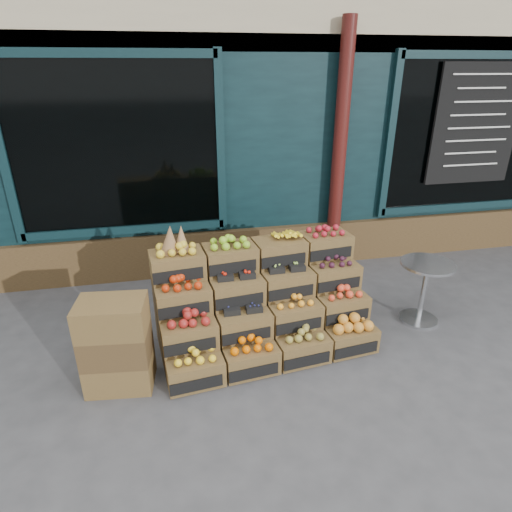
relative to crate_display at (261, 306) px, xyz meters
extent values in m
plane|color=#3F3F41|center=(0.20, -0.43, -0.40)|extent=(60.00, 60.00, 0.00)
cube|color=black|center=(0.20, 4.77, 2.00)|extent=(12.00, 6.00, 4.80)
cube|color=black|center=(0.20, 1.82, 1.10)|extent=(12.00, 0.12, 3.00)
cube|color=#48341D|center=(0.20, 1.75, -0.10)|extent=(12.00, 0.18, 0.60)
cube|color=black|center=(-1.40, 1.75, 1.35)|extent=(2.40, 0.06, 2.00)
cube|color=black|center=(3.40, 1.75, 1.35)|extent=(2.40, 0.06, 2.00)
cylinder|color=#43120F|center=(1.40, 1.62, 1.20)|extent=(0.18, 0.18, 3.20)
cube|color=black|center=(3.40, 1.67, 1.50)|extent=(1.30, 0.04, 1.60)
cube|color=brown|center=(-0.73, -0.51, -0.28)|extent=(0.55, 0.41, 0.25)
cube|color=black|center=(-0.71, -0.70, -0.30)|extent=(0.47, 0.07, 0.11)
cube|color=yellow|center=(-0.73, -0.51, -0.11)|extent=(0.43, 0.31, 0.08)
cube|color=brown|center=(-0.21, -0.45, -0.28)|extent=(0.55, 0.41, 0.25)
cube|color=black|center=(-0.19, -0.64, -0.30)|extent=(0.47, 0.07, 0.11)
cube|color=#E66000|center=(-0.21, -0.45, -0.10)|extent=(0.43, 0.31, 0.09)
cube|color=brown|center=(0.32, -0.39, -0.28)|extent=(0.55, 0.41, 0.25)
cube|color=black|center=(0.34, -0.58, -0.30)|extent=(0.47, 0.07, 0.11)
cube|color=olive|center=(0.32, -0.39, -0.11)|extent=(0.43, 0.31, 0.09)
cube|color=brown|center=(0.84, -0.33, -0.28)|extent=(0.55, 0.41, 0.25)
cube|color=black|center=(0.86, -0.52, -0.30)|extent=(0.47, 0.07, 0.11)
cube|color=#C47924|center=(0.84, -0.33, -0.09)|extent=(0.43, 0.31, 0.12)
cube|color=brown|center=(-0.76, -0.30, -0.02)|extent=(0.55, 0.41, 0.25)
cube|color=black|center=(-0.74, -0.48, -0.05)|extent=(0.47, 0.07, 0.11)
cube|color=maroon|center=(-0.76, -0.30, 0.15)|extent=(0.43, 0.31, 0.10)
cube|color=brown|center=(-0.23, -0.24, -0.02)|extent=(0.55, 0.41, 0.25)
cube|color=black|center=(-0.21, -0.42, -0.05)|extent=(0.47, 0.07, 0.11)
cube|color=#1E2150|center=(-0.23, -0.24, 0.12)|extent=(0.43, 0.31, 0.03)
cube|color=brown|center=(0.29, -0.18, -0.02)|extent=(0.55, 0.41, 0.25)
cube|color=black|center=(0.31, -0.36, -0.05)|extent=(0.47, 0.07, 0.11)
cube|color=orange|center=(0.29, -0.18, 0.14)|extent=(0.43, 0.31, 0.07)
cube|color=brown|center=(0.82, -0.12, -0.02)|extent=(0.55, 0.41, 0.25)
cube|color=black|center=(0.84, -0.30, -0.05)|extent=(0.47, 0.07, 0.11)
cube|color=red|center=(0.82, -0.12, 0.15)|extent=(0.43, 0.31, 0.08)
cube|color=brown|center=(-0.78, -0.08, 0.23)|extent=(0.55, 0.41, 0.25)
cube|color=black|center=(-0.76, -0.27, 0.21)|extent=(0.47, 0.07, 0.11)
cube|color=#AF2709|center=(-0.78, -0.08, 0.40)|extent=(0.43, 0.31, 0.09)
cube|color=brown|center=(-0.26, -0.02, 0.23)|extent=(0.55, 0.41, 0.25)
cube|color=black|center=(-0.24, -0.21, 0.21)|extent=(0.47, 0.07, 0.11)
cube|color=red|center=(-0.26, -0.02, 0.38)|extent=(0.43, 0.31, 0.03)
cube|color=brown|center=(0.27, 0.04, 0.23)|extent=(0.55, 0.41, 0.25)
cube|color=black|center=(0.29, -0.15, 0.21)|extent=(0.47, 0.07, 0.11)
cube|color=#93BA49|center=(0.27, 0.04, 0.37)|extent=(0.43, 0.31, 0.03)
cube|color=brown|center=(0.79, 0.10, 0.23)|extent=(0.55, 0.41, 0.25)
cube|color=black|center=(0.81, -0.09, 0.21)|extent=(0.47, 0.07, 0.11)
cube|color=#351323|center=(0.79, 0.10, 0.39)|extent=(0.43, 0.31, 0.06)
cube|color=brown|center=(-0.81, 0.13, 0.49)|extent=(0.55, 0.41, 0.25)
cube|color=black|center=(-0.79, -0.05, 0.46)|extent=(0.47, 0.07, 0.11)
cube|color=gold|center=(-0.81, 0.13, 0.66)|extent=(0.43, 0.31, 0.09)
cube|color=brown|center=(-0.28, 0.19, 0.49)|extent=(0.55, 0.41, 0.25)
cube|color=black|center=(-0.26, 0.01, 0.46)|extent=(0.47, 0.07, 0.11)
cube|color=#82B623|center=(-0.28, 0.19, 0.66)|extent=(0.43, 0.31, 0.09)
cube|color=brown|center=(0.24, 0.25, 0.49)|extent=(0.55, 0.41, 0.25)
cube|color=black|center=(0.26, 0.07, 0.46)|extent=(0.47, 0.07, 0.11)
cube|color=yellow|center=(0.24, 0.25, 0.65)|extent=(0.43, 0.31, 0.08)
cube|color=brown|center=(0.77, 0.31, 0.49)|extent=(0.55, 0.41, 0.25)
cube|color=black|center=(0.79, 0.12, 0.46)|extent=(0.47, 0.07, 0.11)
cube|color=maroon|center=(0.77, 0.31, 0.65)|extent=(0.43, 0.31, 0.08)
cube|color=#48341D|center=(0.03, -0.21, -0.28)|extent=(2.12, 0.59, 0.25)
cube|color=#48341D|center=(0.01, 0.01, -0.15)|extent=(2.12, 0.59, 0.51)
cube|color=#48341D|center=(-0.02, 0.22, -0.02)|extent=(2.12, 0.59, 0.76)
cone|color=olive|center=(-0.86, 0.13, 0.76)|extent=(0.18, 0.18, 0.29)
cone|color=olive|center=(-0.75, 0.17, 0.74)|extent=(0.16, 0.16, 0.25)
cube|color=brown|center=(-1.39, -0.42, -0.26)|extent=(0.61, 0.46, 0.29)
cube|color=#48341D|center=(-1.39, -0.42, 0.02)|extent=(0.61, 0.46, 0.29)
cube|color=brown|center=(-1.39, -0.42, 0.31)|extent=(0.61, 0.46, 0.29)
cylinder|color=silver|center=(1.83, -0.01, -0.39)|extent=(0.42, 0.42, 0.03)
cylinder|color=silver|center=(1.83, -0.01, -0.05)|extent=(0.06, 0.06, 0.69)
cylinder|color=silver|center=(1.83, -0.01, 0.30)|extent=(0.57, 0.57, 0.03)
imported|color=#164F20|center=(-1.08, 2.35, 0.65)|extent=(0.84, 0.63, 2.11)
camera|label=1|loc=(-0.83, -3.68, 2.26)|focal=30.00mm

